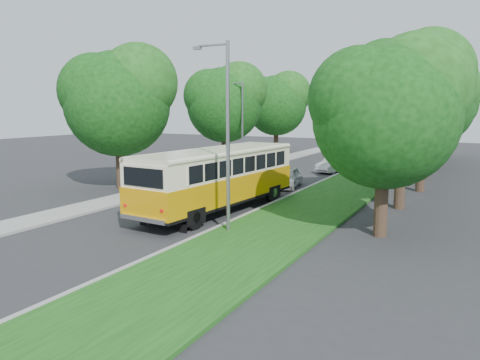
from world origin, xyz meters
The scene contains 13 objects.
ground centered at (0.00, 0.00, 0.00)m, with size 120.00×120.00×0.00m, color #2D2D2F.
curb centered at (3.60, 5.00, 0.07)m, with size 0.20×70.00×0.15m, color gray.
grass_verge centered at (5.95, 5.00, 0.07)m, with size 4.50×70.00×0.13m, color #174913.
sidewalk centered at (-4.80, 5.00, 0.06)m, with size 2.20×70.00×0.12m, color gray.
treeline centered at (3.15, 17.99, 5.93)m, with size 24.27×41.91×9.46m.
lamppost_near centered at (4.21, -2.50, 4.37)m, with size 1.71×0.16×8.00m.
lamppost_far centered at (-4.70, 16.00, 4.12)m, with size 1.71×0.16×7.50m.
warning_sign centered at (-4.50, 11.98, 1.71)m, with size 0.56×0.10×2.50m.
vintage_bus centered at (1.78, 0.99, 1.64)m, with size 2.85×11.06×3.28m, color orange, non-canonical shape.
car_silver centered at (2.14, 9.41, 0.70)m, with size 1.65×4.11×1.40m, color #B9B9BE.
car_white centered at (2.76, 18.26, 0.64)m, with size 1.36×3.91×1.29m, color silver.
car_blue centered at (3.00, 20.74, 0.62)m, with size 1.75×4.30×1.25m, color navy.
car_grey centered at (3.00, 23.48, 0.71)m, with size 2.37×5.14×1.43m, color slate.
Camera 1 is at (13.78, -19.50, 5.31)m, focal length 35.00 mm.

